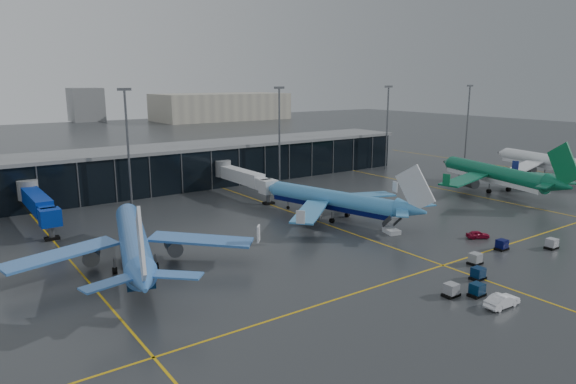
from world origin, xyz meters
TOP-DOWN VIEW (x-y plane):
  - ground at (0.00, 0.00)m, footprint 600.00×600.00m
  - terminal_pier at (0.00, 62.00)m, footprint 142.00×17.00m
  - jet_bridges at (-35.00, 42.99)m, footprint 94.00×27.50m
  - flood_masts at (5.00, 50.00)m, footprint 203.00×0.50m
  - distant_hangars at (49.94, 270.08)m, footprint 260.00×71.00m
  - taxi_lines at (10.00, 10.61)m, footprint 220.00×120.00m
  - airliner_arkefly at (-27.77, 11.29)m, footprint 46.79×50.36m
  - airliner_klm_near at (13.83, 15.23)m, footprint 43.15×46.57m
  - airliner_aer_lingus at (63.73, 11.99)m, footprint 49.12×52.93m
  - airliner_ba at (95.21, 15.33)m, footprint 45.93×49.78m
  - baggage_carts at (14.09, -20.41)m, footprint 31.52×10.27m
  - mobile_airstair at (15.91, 1.02)m, footprint 3.01×3.69m
  - service_van_red at (26.00, -9.88)m, footprint 4.25×3.35m
  - service_van_white at (4.01, -28.43)m, footprint 5.08×1.93m

SIDE VIEW (x-z plane):
  - ground at x=0.00m, z-range 0.00..0.00m
  - taxi_lines at x=10.00m, z-range 0.00..0.02m
  - service_van_red at x=26.00m, z-range 0.00..1.35m
  - baggage_carts at x=14.09m, z-range -0.09..1.61m
  - mobile_airstair at x=15.91m, z-range -0.95..2.49m
  - service_van_white at x=4.01m, z-range 0.00..1.65m
  - jet_bridges at x=-35.00m, z-range 0.95..8.15m
  - terminal_pier at x=0.00m, z-range 0.07..10.77m
  - airliner_klm_near at x=13.83m, z-range 0.00..12.04m
  - airliner_arkefly at x=-27.77m, z-range 0.00..12.91m
  - airliner_ba at x=95.21m, z-range 0.00..13.03m
  - airliner_aer_lingus at x=63.73m, z-range 0.00..13.62m
  - distant_hangars at x=49.94m, z-range -2.21..19.79m
  - flood_masts at x=5.00m, z-range 1.06..26.56m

